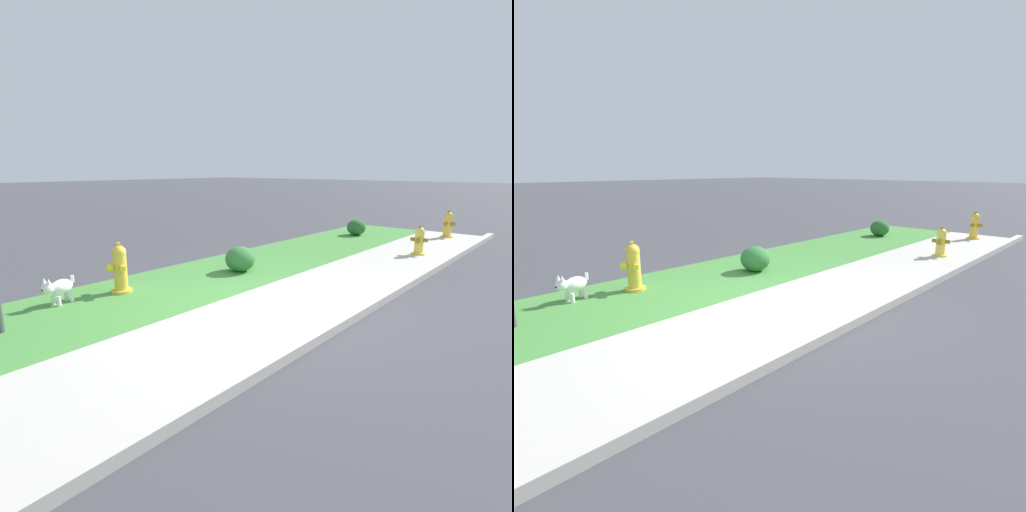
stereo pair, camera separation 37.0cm
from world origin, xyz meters
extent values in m
plane|color=#424247|center=(0.00, 0.00, 0.00)|extent=(120.00, 120.00, 0.00)
cube|color=#BCB7AD|center=(0.00, 0.00, 0.01)|extent=(18.00, 1.81, 0.01)
cube|color=#47893D|center=(0.00, 2.08, 0.00)|extent=(18.00, 2.36, 0.01)
cube|color=#BCB7AD|center=(0.00, -0.98, 0.06)|extent=(18.00, 0.16, 0.12)
cylinder|color=gold|center=(8.13, -0.01, 0.03)|extent=(0.33, 0.33, 0.05)
cylinder|color=gold|center=(8.13, -0.01, 0.34)|extent=(0.22, 0.22, 0.58)
sphere|color=gold|center=(8.13, -0.01, 0.63)|extent=(0.23, 0.23, 0.23)
cube|color=olive|center=(8.13, -0.01, 0.76)|extent=(0.06, 0.06, 0.06)
cylinder|color=olive|center=(8.29, -0.02, 0.41)|extent=(0.10, 0.10, 0.09)
cylinder|color=olive|center=(7.98, 0.01, 0.41)|extent=(0.10, 0.10, 0.09)
cylinder|color=olive|center=(8.12, -0.16, 0.41)|extent=(0.13, 0.11, 0.12)
cylinder|color=gold|center=(-0.91, 2.44, 0.03)|extent=(0.33, 0.33, 0.05)
cylinder|color=gold|center=(-0.91, 2.44, 0.36)|extent=(0.21, 0.21, 0.61)
sphere|color=gold|center=(-0.91, 2.44, 0.66)|extent=(0.22, 0.22, 0.22)
cube|color=yellow|center=(-0.91, 2.44, 0.79)|extent=(0.07, 0.07, 0.06)
cylinder|color=yellow|center=(-0.96, 2.30, 0.43)|extent=(0.11, 0.11, 0.09)
cylinder|color=yellow|center=(-0.86, 2.59, 0.43)|extent=(0.11, 0.11, 0.09)
cylinder|color=yellow|center=(-1.06, 2.49, 0.43)|extent=(0.13, 0.15, 0.12)
cylinder|color=yellow|center=(5.17, -0.21, 0.03)|extent=(0.31, 0.31, 0.05)
cylinder|color=yellow|center=(5.17, -0.21, 0.29)|extent=(0.20, 0.20, 0.49)
sphere|color=yellow|center=(5.17, -0.21, 0.54)|extent=(0.21, 0.21, 0.21)
cube|color=olive|center=(5.17, -0.21, 0.66)|extent=(0.06, 0.06, 0.06)
cylinder|color=olive|center=(5.20, -0.35, 0.35)|extent=(0.10, 0.10, 0.09)
cylinder|color=olive|center=(5.15, -0.06, 0.35)|extent=(0.10, 0.10, 0.09)
cylinder|color=olive|center=(5.02, -0.23, 0.35)|extent=(0.12, 0.13, 0.12)
ellipsoid|color=white|center=(-1.78, 2.61, 0.26)|extent=(0.40, 0.30, 0.22)
sphere|color=white|center=(-2.00, 2.55, 0.30)|extent=(0.17, 0.17, 0.17)
sphere|color=black|center=(-2.08, 2.53, 0.29)|extent=(0.03, 0.03, 0.03)
cone|color=white|center=(-1.99, 2.51, 0.41)|extent=(0.07, 0.07, 0.08)
cone|color=white|center=(-2.02, 2.60, 0.41)|extent=(0.07, 0.07, 0.08)
cylinder|color=white|center=(-1.87, 2.52, 0.07)|extent=(0.06, 0.06, 0.15)
cylinder|color=white|center=(-1.91, 2.64, 0.07)|extent=(0.06, 0.06, 0.15)
cylinder|color=white|center=(-1.65, 2.58, 0.07)|extent=(0.06, 0.06, 0.15)
cylinder|color=white|center=(-1.68, 2.70, 0.07)|extent=(0.06, 0.06, 0.15)
cylinder|color=white|center=(-1.59, 2.66, 0.32)|extent=(0.05, 0.05, 0.12)
ellipsoid|color=#28662D|center=(6.78, 2.19, 0.24)|extent=(0.55, 0.55, 0.47)
ellipsoid|color=#337538|center=(1.33, 1.90, 0.25)|extent=(0.58, 0.58, 0.49)
camera|label=1|loc=(-4.20, -3.26, 1.97)|focal=28.00mm
camera|label=2|loc=(-3.95, -3.53, 1.97)|focal=28.00mm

